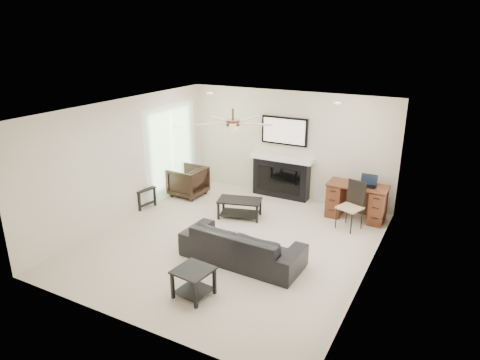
{
  "coord_description": "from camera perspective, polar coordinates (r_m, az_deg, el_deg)",
  "views": [
    {
      "loc": [
        3.57,
        -6.31,
        3.76
      ],
      "look_at": [
        -0.1,
        0.55,
        1.04
      ],
      "focal_mm": 32.0,
      "sensor_mm": 36.0,
      "label": 1
    }
  ],
  "objects": [
    {
      "name": "end_table_near",
      "position": [
        6.56,
        -6.2,
        -13.45
      ],
      "size": [
        0.57,
        0.57,
        0.45
      ],
      "primitive_type": "cube",
      "rotation": [
        0.0,
        0.0,
        -0.1
      ],
      "color": "black",
      "rests_on": "ground"
    },
    {
      "name": "armchair",
      "position": [
        10.3,
        -6.95,
        -0.18
      ],
      "size": [
        0.81,
        0.78,
        0.71
      ],
      "primitive_type": "imported",
      "rotation": [
        0.0,
        0.0,
        -1.61
      ],
      "color": "black",
      "rests_on": "ground"
    },
    {
      "name": "end_table_left",
      "position": [
        9.9,
        -13.01,
        -2.17
      ],
      "size": [
        0.6,
        0.6,
        0.45
      ],
      "primitive_type": "cube",
      "rotation": [
        0.0,
        0.0,
        -0.22
      ],
      "color": "black",
      "rests_on": "ground"
    },
    {
      "name": "sofa",
      "position": [
        7.38,
        0.25,
        -8.63
      ],
      "size": [
        2.15,
        0.9,
        0.62
      ],
      "primitive_type": "imported",
      "rotation": [
        0.0,
        0.0,
        3.11
      ],
      "color": "black",
      "rests_on": "ground"
    },
    {
      "name": "room_shell",
      "position": [
        7.52,
        0.23,
        3.24
      ],
      "size": [
        5.5,
        5.54,
        2.52
      ],
      "color": "beige",
      "rests_on": "ground"
    },
    {
      "name": "desk_chair",
      "position": [
        8.74,
        14.45,
        -3.38
      ],
      "size": [
        0.55,
        0.56,
        0.97
      ],
      "primitive_type": "cube",
      "rotation": [
        0.0,
        0.0,
        -0.35
      ],
      "color": "black",
      "rests_on": "ground"
    },
    {
      "name": "laptop",
      "position": [
        9.05,
        16.71,
        -0.15
      ],
      "size": [
        0.33,
        0.24,
        0.23
      ],
      "primitive_type": "cube",
      "color": "black",
      "rests_on": "desk"
    },
    {
      "name": "coffee_table",
      "position": [
        9.08,
        -0.05,
        -3.81
      ],
      "size": [
        1.0,
        0.73,
        0.4
      ],
      "primitive_type": "cube",
      "rotation": [
        0.0,
        0.0,
        0.27
      ],
      "color": "black",
      "rests_on": "ground"
    },
    {
      "name": "fireplace_unit",
      "position": [
        10.01,
        5.56,
        2.91
      ],
      "size": [
        1.52,
        0.34,
        1.91
      ],
      "primitive_type": "cube",
      "color": "black",
      "rests_on": "ground"
    },
    {
      "name": "desk",
      "position": [
        9.28,
        15.24,
        -2.8
      ],
      "size": [
        1.22,
        0.56,
        0.76
      ],
      "primitive_type": "cube",
      "color": "#3E220F",
      "rests_on": "ground"
    }
  ]
}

